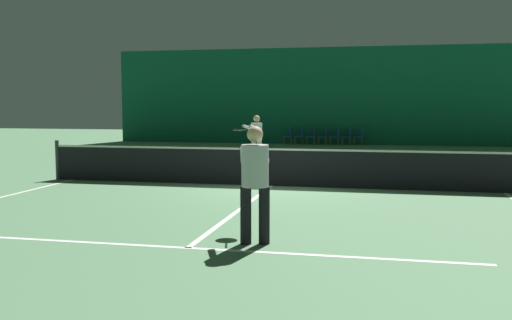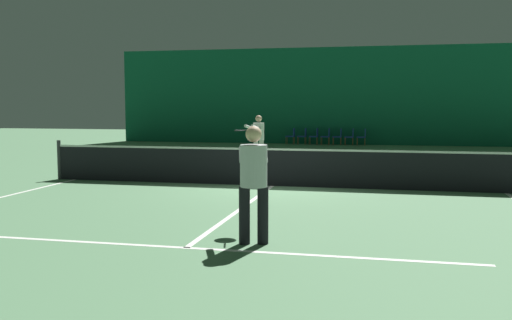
% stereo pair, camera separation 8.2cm
% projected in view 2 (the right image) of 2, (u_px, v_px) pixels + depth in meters
% --- Properties ---
extents(ground_plane, '(60.00, 60.00, 0.00)m').
position_uv_depth(ground_plane, '(273.00, 186.00, 14.32)').
color(ground_plane, '#56845B').
extents(backdrop_curtain, '(23.00, 0.12, 4.99)m').
position_uv_depth(backdrop_curtain, '(331.00, 96.00, 29.40)').
color(backdrop_curtain, '#0F5138').
rests_on(backdrop_curtain, ground).
extents(court_line_baseline_far, '(11.00, 0.10, 0.00)m').
position_uv_depth(court_line_baseline_far, '(323.00, 150.00, 25.88)').
color(court_line_baseline_far, white).
rests_on(court_line_baseline_far, ground).
extents(court_line_service_far, '(8.25, 0.10, 0.00)m').
position_uv_depth(court_line_service_far, '(307.00, 161.00, 20.54)').
color(court_line_service_far, white).
rests_on(court_line_service_far, ground).
extents(court_line_service_near, '(8.25, 0.10, 0.00)m').
position_uv_depth(court_line_service_near, '(186.00, 248.00, 8.11)').
color(court_line_service_near, white).
rests_on(court_line_service_near, ground).
extents(court_line_sideline_left, '(0.10, 23.80, 0.00)m').
position_uv_depth(court_line_sideline_left, '(75.00, 180.00, 15.53)').
color(court_line_sideline_left, white).
rests_on(court_line_sideline_left, ground).
extents(court_line_sideline_right, '(0.10, 23.80, 0.00)m').
position_uv_depth(court_line_sideline_right, '(507.00, 193.00, 13.12)').
color(court_line_sideline_right, white).
rests_on(court_line_sideline_right, ground).
extents(court_line_centre, '(0.10, 12.80, 0.00)m').
position_uv_depth(court_line_centre, '(273.00, 186.00, 14.32)').
color(court_line_centre, white).
rests_on(court_line_centre, ground).
extents(tennis_net, '(12.00, 0.10, 1.07)m').
position_uv_depth(tennis_net, '(273.00, 166.00, 14.27)').
color(tennis_net, black).
rests_on(tennis_net, ground).
extents(player_near, '(0.70, 1.42, 1.73)m').
position_uv_depth(player_near, '(254.00, 175.00, 8.29)').
color(player_near, black).
rests_on(player_near, ground).
extents(player_far, '(0.95, 1.36, 1.67)m').
position_uv_depth(player_far, '(258.00, 135.00, 19.82)').
color(player_far, beige).
rests_on(player_far, ground).
extents(courtside_chair_0, '(0.44, 0.44, 0.84)m').
position_uv_depth(courtside_chair_0, '(292.00, 135.00, 29.49)').
color(courtside_chair_0, brown).
rests_on(courtside_chair_0, ground).
extents(courtside_chair_1, '(0.44, 0.44, 0.84)m').
position_uv_depth(courtside_chair_1, '(303.00, 135.00, 29.35)').
color(courtside_chair_1, brown).
rests_on(courtside_chair_1, ground).
extents(courtside_chair_2, '(0.44, 0.44, 0.84)m').
position_uv_depth(courtside_chair_2, '(315.00, 135.00, 29.22)').
color(courtside_chair_2, brown).
rests_on(courtside_chair_2, ground).
extents(courtside_chair_3, '(0.44, 0.44, 0.84)m').
position_uv_depth(courtside_chair_3, '(327.00, 135.00, 29.09)').
color(courtside_chair_3, brown).
rests_on(courtside_chair_3, ground).
extents(courtside_chair_4, '(0.44, 0.44, 0.84)m').
position_uv_depth(courtside_chair_4, '(339.00, 135.00, 28.96)').
color(courtside_chair_4, brown).
rests_on(courtside_chair_4, ground).
extents(courtside_chair_5, '(0.44, 0.44, 0.84)m').
position_uv_depth(courtside_chair_5, '(351.00, 136.00, 28.82)').
color(courtside_chair_5, brown).
rests_on(courtside_chair_5, ground).
extents(courtside_chair_6, '(0.44, 0.44, 0.84)m').
position_uv_depth(courtside_chair_6, '(363.00, 136.00, 28.69)').
color(courtside_chair_6, brown).
rests_on(courtside_chair_6, ground).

